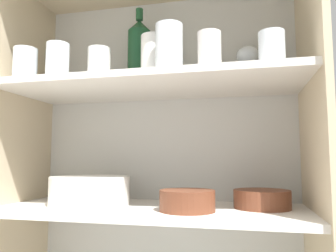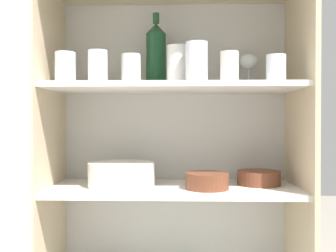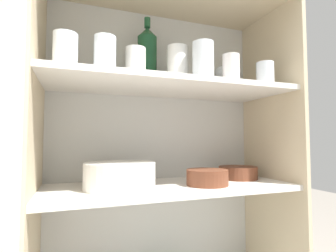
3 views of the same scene
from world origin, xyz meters
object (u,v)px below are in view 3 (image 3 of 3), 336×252
object	(u,v)px
plate_stack_white	(120,175)
serving_bowl_small	(238,172)
wine_bottle	(147,57)
mixing_bowl_large	(207,177)

from	to	relation	value
plate_stack_white	serving_bowl_small	xyz separation A→B (m)	(0.52, 0.05, -0.02)
plate_stack_white	serving_bowl_small	bearing A→B (deg)	5.99
wine_bottle	plate_stack_white	size ratio (longest dim) A/B	1.19
mixing_bowl_large	serving_bowl_small	xyz separation A→B (m)	(0.21, 0.10, -0.00)
mixing_bowl_large	plate_stack_white	bearing A→B (deg)	171.77
plate_stack_white	mixing_bowl_large	size ratio (longest dim) A/B	1.60
wine_bottle	serving_bowl_small	bearing A→B (deg)	-6.82
wine_bottle	serving_bowl_small	distance (m)	0.62
plate_stack_white	mixing_bowl_large	bearing A→B (deg)	-8.23
mixing_bowl_large	serving_bowl_small	size ratio (longest dim) A/B	0.94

